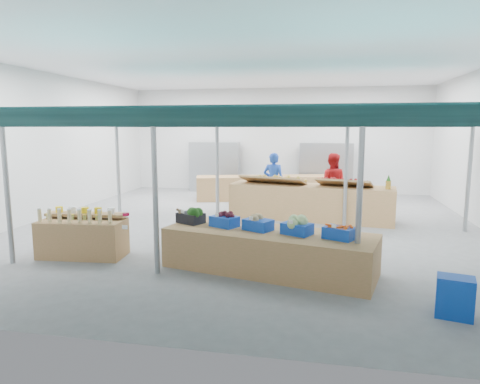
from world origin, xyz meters
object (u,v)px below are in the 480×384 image
Objects in this scene: crate_stack at (455,297)px; vendor_left at (274,182)px; vendor_right at (332,183)px; veg_counter at (269,251)px; bottle_shelf at (83,236)px; fruit_counter at (310,202)px.

vendor_left is (-3.39, 7.24, 0.63)m from crate_stack.
vendor_right is (-1.59, 7.24, 0.63)m from crate_stack.
veg_counter is 2.08× the size of vendor_left.
bottle_shelf is 0.96× the size of vendor_right.
vendor_right reaches higher than veg_counter.
veg_counter is 2.08× the size of vendor_right.
veg_counter is at bearing -89.93° from fruit_counter.
vendor_left reaches higher than veg_counter.
bottle_shelf is at bearing 67.35° from vendor_left.
vendor_right is at bearing 43.30° from bottle_shelf.
vendor_right is (1.80, 0.00, 0.00)m from vendor_left.
crate_stack is at bearing -62.99° from fruit_counter.
vendor_right is (5.05, 5.61, 0.50)m from bottle_shelf.
crate_stack is 8.02m from vendor_left.
veg_counter is 6.61× the size of crate_stack.
vendor_left is 1.80m from vendor_right.
vendor_left is (-0.59, 5.79, 0.55)m from veg_counter.
veg_counter is 5.85m from vendor_left.
fruit_counter is at bearing 68.82° from vendor_right.
crate_stack is (2.79, -1.45, -0.08)m from veg_counter.
crate_stack is 0.31× the size of vendor_left.
vendor_left reaches higher than fruit_counter.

